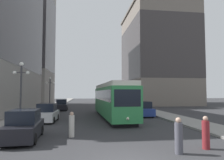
{
  "coord_description": "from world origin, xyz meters",
  "views": [
    {
      "loc": [
        -1.82,
        -8.44,
        2.85
      ],
      "look_at": [
        0.43,
        8.28,
        3.89
      ],
      "focal_mm": 33.64,
      "sensor_mm": 36.0,
      "label": 1
    }
  ],
  "objects_px": {
    "parked_car_left_mid": "(62,105)",
    "lamp_post_left_near": "(21,83)",
    "pedestrian_on_sidewalk": "(179,137)",
    "parked_car_left_far": "(24,126)",
    "parked_car_left_near": "(47,113)",
    "streetcar": "(112,99)",
    "pedestrian_crossing_far": "(72,125)",
    "transit_bus": "(122,98)",
    "pedestrian_crossing_near": "(206,134)",
    "lamp_post_left_far": "(50,88)",
    "parked_car_right_far": "(143,109)"
  },
  "relations": [
    {
      "from": "pedestrian_on_sidewalk",
      "to": "lamp_post_left_near",
      "type": "distance_m",
      "value": 14.33
    },
    {
      "from": "pedestrian_crossing_near",
      "to": "parked_car_left_near",
      "type": "bearing_deg",
      "value": 158.79
    },
    {
      "from": "transit_bus",
      "to": "parked_car_left_near",
      "type": "relative_size",
      "value": 2.71
    },
    {
      "from": "parked_car_left_mid",
      "to": "pedestrian_crossing_near",
      "type": "distance_m",
      "value": 27.39
    },
    {
      "from": "streetcar",
      "to": "lamp_post_left_near",
      "type": "xyz_separation_m",
      "value": [
        -8.76,
        -4.71,
        1.63
      ]
    },
    {
      "from": "transit_bus",
      "to": "pedestrian_crossing_near",
      "type": "xyz_separation_m",
      "value": [
        -0.95,
        -28.67,
        -1.17
      ]
    },
    {
      "from": "streetcar",
      "to": "pedestrian_crossing_far",
      "type": "distance_m",
      "value": 10.95
    },
    {
      "from": "parked_car_left_mid",
      "to": "parked_car_left_far",
      "type": "distance_m",
      "value": 22.13
    },
    {
      "from": "transit_bus",
      "to": "pedestrian_crossing_near",
      "type": "relative_size",
      "value": 7.19
    },
    {
      "from": "pedestrian_on_sidewalk",
      "to": "pedestrian_crossing_near",
      "type": "bearing_deg",
      "value": -131.23
    },
    {
      "from": "lamp_post_left_far",
      "to": "parked_car_right_far",
      "type": "bearing_deg",
      "value": -38.73
    },
    {
      "from": "parked_car_right_far",
      "to": "pedestrian_on_sidewalk",
      "type": "relative_size",
      "value": 2.69
    },
    {
      "from": "parked_car_left_far",
      "to": "pedestrian_crossing_near",
      "type": "distance_m",
      "value": 10.38
    },
    {
      "from": "streetcar",
      "to": "lamp_post_left_far",
      "type": "relative_size",
      "value": 2.86
    },
    {
      "from": "parked_car_left_far",
      "to": "parked_car_left_near",
      "type": "bearing_deg",
      "value": 86.61
    },
    {
      "from": "parked_car_right_far",
      "to": "pedestrian_crossing_near",
      "type": "height_order",
      "value": "parked_car_right_far"
    },
    {
      "from": "parked_car_left_near",
      "to": "pedestrian_crossing_near",
      "type": "relative_size",
      "value": 2.65
    },
    {
      "from": "parked_car_right_far",
      "to": "pedestrian_crossing_far",
      "type": "bearing_deg",
      "value": 55.44
    },
    {
      "from": "parked_car_left_far",
      "to": "pedestrian_on_sidewalk",
      "type": "bearing_deg",
      "value": -30.22
    },
    {
      "from": "parked_car_left_far",
      "to": "parked_car_right_far",
      "type": "bearing_deg",
      "value": 43.76
    },
    {
      "from": "parked_car_left_mid",
      "to": "pedestrian_crossing_near",
      "type": "xyz_separation_m",
      "value": [
        9.79,
        -25.58,
        -0.07
      ]
    },
    {
      "from": "streetcar",
      "to": "parked_car_left_near",
      "type": "bearing_deg",
      "value": -162.0
    },
    {
      "from": "lamp_post_left_far",
      "to": "pedestrian_on_sidewalk",
      "type": "bearing_deg",
      "value": -69.05
    },
    {
      "from": "parked_car_left_near",
      "to": "pedestrian_crossing_far",
      "type": "height_order",
      "value": "parked_car_left_near"
    },
    {
      "from": "pedestrian_crossing_far",
      "to": "lamp_post_left_near",
      "type": "distance_m",
      "value": 7.76
    },
    {
      "from": "transit_bus",
      "to": "parked_car_right_far",
      "type": "relative_size",
      "value": 2.63
    },
    {
      "from": "transit_bus",
      "to": "pedestrian_crossing_far",
      "type": "height_order",
      "value": "transit_bus"
    },
    {
      "from": "parked_car_left_mid",
      "to": "lamp_post_left_near",
      "type": "relative_size",
      "value": 0.93
    },
    {
      "from": "streetcar",
      "to": "parked_car_left_mid",
      "type": "height_order",
      "value": "streetcar"
    },
    {
      "from": "pedestrian_crossing_far",
      "to": "lamp_post_left_far",
      "type": "distance_m",
      "value": 22.15
    },
    {
      "from": "parked_car_right_far",
      "to": "parked_car_left_far",
      "type": "bearing_deg",
      "value": 48.05
    },
    {
      "from": "parked_car_left_near",
      "to": "parked_car_left_mid",
      "type": "distance_m",
      "value": 14.06
    },
    {
      "from": "pedestrian_on_sidewalk",
      "to": "parked_car_left_mid",
      "type": "bearing_deg",
      "value": -43.57
    },
    {
      "from": "streetcar",
      "to": "pedestrian_crossing_far",
      "type": "relative_size",
      "value": 9.35
    },
    {
      "from": "pedestrian_on_sidewalk",
      "to": "lamp_post_left_near",
      "type": "height_order",
      "value": "lamp_post_left_near"
    },
    {
      "from": "lamp_post_left_far",
      "to": "transit_bus",
      "type": "bearing_deg",
      "value": 14.78
    },
    {
      "from": "parked_car_left_near",
      "to": "pedestrian_crossing_near",
      "type": "xyz_separation_m",
      "value": [
        9.78,
        -11.52,
        -0.07
      ]
    },
    {
      "from": "parked_car_left_far",
      "to": "lamp_post_left_far",
      "type": "height_order",
      "value": "lamp_post_left_far"
    },
    {
      "from": "transit_bus",
      "to": "lamp_post_left_near",
      "type": "relative_size",
      "value": 2.2
    },
    {
      "from": "transit_bus",
      "to": "lamp_post_left_far",
      "type": "height_order",
      "value": "lamp_post_left_far"
    },
    {
      "from": "parked_car_left_mid",
      "to": "parked_car_left_far",
      "type": "xyz_separation_m",
      "value": [
        -0.0,
        -22.13,
        -0.0
      ]
    },
    {
      "from": "transit_bus",
      "to": "parked_car_right_far",
      "type": "bearing_deg",
      "value": -91.5
    },
    {
      "from": "pedestrian_crossing_far",
      "to": "pedestrian_crossing_near",
      "type": "bearing_deg",
      "value": -162.91
    },
    {
      "from": "transit_bus",
      "to": "parked_car_left_far",
      "type": "height_order",
      "value": "transit_bus"
    },
    {
      "from": "parked_car_right_far",
      "to": "transit_bus",
      "type": "bearing_deg",
      "value": -88.65
    },
    {
      "from": "streetcar",
      "to": "parked_car_right_far",
      "type": "distance_m",
      "value": 4.32
    },
    {
      "from": "parked_car_left_mid",
      "to": "lamp_post_left_near",
      "type": "bearing_deg",
      "value": -99.47
    },
    {
      "from": "parked_car_left_far",
      "to": "pedestrian_crossing_far",
      "type": "distance_m",
      "value": 2.87
    },
    {
      "from": "parked_car_right_far",
      "to": "lamp_post_left_near",
      "type": "relative_size",
      "value": 0.84
    },
    {
      "from": "parked_car_left_near",
      "to": "parked_car_left_far",
      "type": "distance_m",
      "value": 8.07
    }
  ]
}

